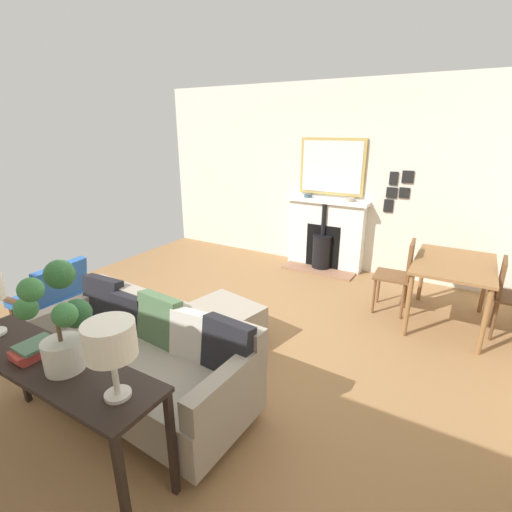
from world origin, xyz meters
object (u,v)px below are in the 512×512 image
dining_table (453,270)px  mantel_bowl_far (350,199)px  potted_plant (59,318)px  armchair_accent (53,293)px  table_lamp_far_end (110,342)px  fireplace (325,237)px  dining_chair_by_back_wall (509,292)px  dining_chair_near_fireplace (401,271)px  console_table (52,373)px  mantel_bowl_near (308,196)px  ottoman (222,321)px  book_stack (36,349)px  sofa (145,358)px

dining_table → mantel_bowl_far: bearing=-124.8°
mantel_bowl_far → potted_plant: 4.31m
mantel_bowl_far → potted_plant: potted_plant is taller
armchair_accent → table_lamp_far_end: size_ratio=1.83×
fireplace → dining_chair_by_back_wall: bearing=66.8°
fireplace → dining_chair_near_fireplace: size_ratio=1.39×
mantel_bowl_far → console_table: bearing=-6.7°
mantel_bowl_near → ottoman: bearing=4.4°
console_table → dining_chair_near_fireplace: size_ratio=1.83×
console_table → book_stack: bearing=-92.2°
console_table → dining_chair_near_fireplace: (-3.30, 1.47, -0.15)m
potted_plant → book_stack: bearing=-84.5°
table_lamp_far_end → potted_plant: 0.47m
fireplace → ottoman: size_ratio=1.55×
sofa → ottoman: (-1.00, 0.04, -0.13)m
potted_plant → dining_chair_by_back_wall: size_ratio=0.73×
armchair_accent → table_lamp_far_end: (0.99, 2.25, 0.65)m
mantel_bowl_far → fireplace: bearing=-86.9°
mantel_bowl_near → sofa: (3.61, 0.16, -0.75)m
mantel_bowl_far → dining_chair_by_back_wall: (1.03, 2.03, -0.61)m
armchair_accent → dining_chair_near_fireplace: dining_chair_near_fireplace is taller
console_table → table_lamp_far_end: bearing=90.0°
ottoman → sofa: bearing=-2.5°
book_stack → dining_table: (-3.29, 2.13, -0.16)m
fireplace → mantel_bowl_near: mantel_bowl_near is taller
console_table → dining_chair_by_back_wall: dining_chair_by_back_wall is taller
dining_table → dining_chair_by_back_wall: dining_chair_by_back_wall is taller
mantel_bowl_far → console_table: size_ratio=0.08×
dining_chair_by_back_wall → fireplace: bearing=-113.2°
console_table → dining_chair_near_fireplace: 3.61m
mantel_bowl_near → table_lamp_far_end: bearing=10.1°
fireplace → armchair_accent: (3.32, -1.80, -0.05)m
table_lamp_far_end → ottoman: bearing=-161.7°
armchair_accent → dining_chair_by_back_wall: 4.76m
dining_chair_near_fireplace → ottoman: bearing=-41.9°
ottoman → table_lamp_far_end: (1.71, 0.57, 0.86)m
mantel_bowl_far → mantel_bowl_near: bearing=-90.0°
armchair_accent → dining_table: size_ratio=0.71×
ottoman → potted_plant: 1.89m
fireplace → mantel_bowl_far: size_ratio=8.96×
sofa → dining_chair_by_back_wall: 3.62m
dining_chair_near_fireplace → mantel_bowl_far: bearing=-137.0°
sofa → book_stack: (0.71, -0.14, 0.44)m
sofa → book_stack: 0.85m
mantel_bowl_far → ottoman: (2.61, -0.46, -0.88)m
armchair_accent → dining_chair_near_fireplace: (-2.31, 3.10, 0.08)m
dining_table → armchair_accent: bearing=-57.6°
mantel_bowl_far → dining_table: size_ratio=0.12×
armchair_accent → sofa: bearing=80.5°
dining_chair_near_fireplace → table_lamp_far_end: bearing=-14.6°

